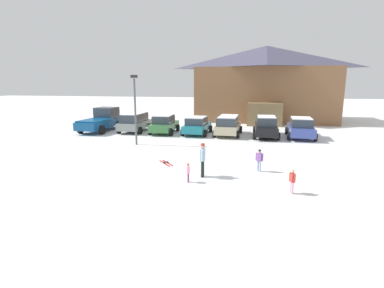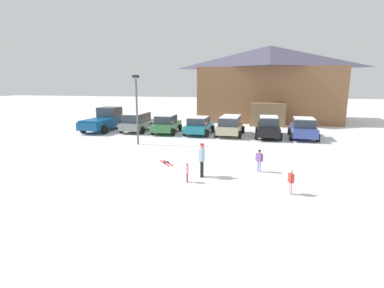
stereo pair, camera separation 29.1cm
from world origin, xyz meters
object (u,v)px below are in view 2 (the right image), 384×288
skier_adult_in_blue_parka (202,158)px  lamp_post (137,106)px  parked_beige_suv (230,125)px  parked_teal_hatchback (199,125)px  parked_blue_hatchback (303,128)px  skier_child_in_purple_jacket (259,160)px  parked_grey_wagon (137,122)px  parked_black_sedan (268,127)px  pickup_truck (105,120)px  pair_of_skis (166,163)px  parked_green_coupe (166,124)px  ski_lodge (268,83)px  skier_child_in_red_jacket (291,181)px  skier_child_in_pink_snowsuit (187,172)px

skier_adult_in_blue_parka → lamp_post: (-6.05, 6.69, 1.93)m
parked_beige_suv → parked_teal_hatchback: bearing=-179.7°
parked_blue_hatchback → skier_child_in_purple_jacket: parked_blue_hatchback is taller
parked_grey_wagon → parked_black_sedan: bearing=-2.2°
pickup_truck → skier_child_in_purple_jacket: size_ratio=5.04×
pair_of_skis → lamp_post: (-3.61, 4.65, 2.86)m
parked_grey_wagon → skier_child_in_purple_jacket: parked_grey_wagon is taller
parked_green_coupe → parked_blue_hatchback: (11.81, -0.04, 0.02)m
parked_blue_hatchback → skier_adult_in_blue_parka: (-6.36, -11.97, 0.09)m
parked_beige_suv → lamp_post: lamp_post is taller
parked_grey_wagon → parked_beige_suv: size_ratio=0.94×
ski_lodge → skier_child_in_red_jacket: bearing=-89.5°
parked_green_coupe → pickup_truck: (-6.24, 0.33, 0.16)m
skier_adult_in_blue_parka → pair_of_skis: (-2.45, 2.04, -0.92)m
parked_green_coupe → lamp_post: 5.73m
parked_beige_suv → pickup_truck: 12.04m
parked_black_sedan → parked_blue_hatchback: parked_black_sedan is taller
parked_green_coupe → skier_child_in_pink_snowsuit: parked_green_coupe is taller
parked_beige_suv → skier_child_in_pink_snowsuit: (-0.86, -12.98, -0.41)m
parked_green_coupe → parked_teal_hatchback: 3.03m
parked_beige_suv → pair_of_skis: parked_beige_suv is taller
parked_teal_hatchback → parked_blue_hatchback: size_ratio=0.93×
parked_black_sedan → skier_adult_in_blue_parka: bearing=-106.6°
parked_blue_hatchback → skier_adult_in_blue_parka: size_ratio=2.81×
parked_beige_suv → skier_adult_in_blue_parka: size_ratio=2.70×
ski_lodge → parked_green_coupe: ski_lodge is taller
pickup_truck → parked_grey_wagon: bearing=-0.4°
parked_green_coupe → skier_adult_in_blue_parka: size_ratio=2.49×
parked_blue_hatchback → lamp_post: bearing=-156.9°
skier_child_in_pink_snowsuit → skier_child_in_purple_jacket: bearing=36.0°
skier_adult_in_blue_parka → skier_child_in_purple_jacket: bearing=27.5°
parked_teal_hatchback → parked_blue_hatchback: (8.78, -0.05, 0.06)m
parked_black_sedan → skier_child_in_pink_snowsuit: bearing=-107.6°
skier_adult_in_blue_parka → skier_child_in_red_jacket: size_ratio=1.59×
parked_teal_hatchback → parked_black_sedan: bearing=-1.6°
pair_of_skis → skier_child_in_purple_jacket: bearing=-6.7°
parked_beige_suv → skier_adult_in_blue_parka: bearing=-91.6°
parked_grey_wagon → parked_teal_hatchback: bearing=-2.9°
skier_child_in_purple_jacket → parked_grey_wagon: bearing=135.7°
lamp_post → skier_child_in_purple_jacket: bearing=-30.9°
parked_grey_wagon → pair_of_skis: 11.93m
parked_green_coupe → pair_of_skis: parked_green_coupe is taller
parked_teal_hatchback → skier_child_in_purple_jacket: size_ratio=3.74×
parked_beige_suv → skier_adult_in_blue_parka: parked_beige_suv is taller
skier_child_in_red_jacket → parked_blue_hatchback: bearing=80.1°
skier_child_in_pink_snowsuit → lamp_post: bearing=125.9°
skier_child_in_purple_jacket → parked_beige_suv: bearing=102.8°
ski_lodge → parked_teal_hatchback: (-6.22, -12.23, -3.67)m
parked_grey_wagon → ski_lodge: bearing=44.3°
parked_green_coupe → parked_black_sedan: size_ratio=0.87×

